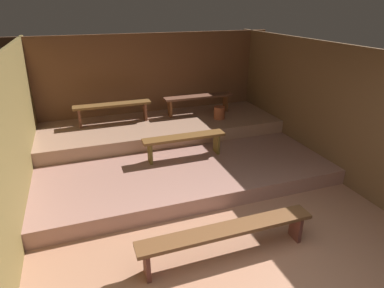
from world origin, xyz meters
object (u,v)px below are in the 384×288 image
(bench_floor_center, at_px, (228,233))
(bench_lower_center, at_px, (184,140))
(bench_middle_left, at_px, (113,108))
(pail_middle, at_px, (219,113))
(bench_middle_right, at_px, (199,99))

(bench_floor_center, height_order, bench_lower_center, bench_lower_center)
(bench_floor_center, bearing_deg, bench_middle_left, 101.78)
(bench_floor_center, height_order, pail_middle, pail_middle)
(bench_lower_center, bearing_deg, bench_middle_right, 61.20)
(bench_middle_left, bearing_deg, bench_middle_right, 0.00)
(bench_middle_right, relative_size, pail_middle, 5.96)
(bench_floor_center, bearing_deg, bench_middle_right, 74.27)
(bench_lower_center, relative_size, bench_middle_left, 0.95)
(bench_floor_center, xyz_separation_m, bench_middle_right, (1.13, 4.00, 0.52))
(bench_lower_center, bearing_deg, bench_middle_left, 123.36)
(pail_middle, bearing_deg, bench_middle_right, 122.00)
(bench_floor_center, distance_m, bench_middle_left, 4.12)
(bench_lower_center, xyz_separation_m, bench_middle_right, (0.89, 1.62, 0.27))
(bench_middle_left, height_order, pail_middle, bench_middle_left)
(bench_lower_center, bearing_deg, pail_middle, 43.17)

